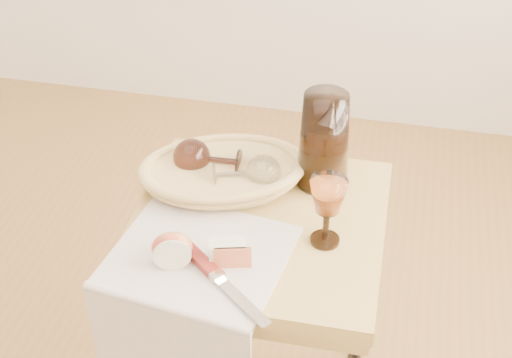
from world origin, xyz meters
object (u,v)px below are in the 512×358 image
(bread_basket, at_px, (223,174))
(table_knife, at_px, (220,279))
(tea_towel, at_px, (199,255))
(pitcher, at_px, (324,140))
(goblet_lying_a, at_px, (212,159))
(side_table, at_px, (258,328))
(goblet_lying_b, at_px, (243,174))
(wine_goblet, at_px, (327,212))
(apple_half, at_px, (172,248))

(bread_basket, distance_m, table_knife, 0.31)
(tea_towel, distance_m, pitcher, 0.37)
(tea_towel, distance_m, bread_basket, 0.24)
(bread_basket, height_order, goblet_lying_a, goblet_lying_a)
(tea_towel, bearing_deg, goblet_lying_a, 107.34)
(tea_towel, bearing_deg, side_table, 64.64)
(side_table, bearing_deg, pitcher, 55.93)
(bread_basket, distance_m, goblet_lying_a, 0.04)
(goblet_lying_a, relative_size, table_knife, 0.54)
(goblet_lying_b, bearing_deg, table_knife, -104.50)
(tea_towel, relative_size, goblet_lying_a, 2.46)
(side_table, relative_size, bread_basket, 2.02)
(wine_goblet, relative_size, apple_half, 1.96)
(goblet_lying_a, xyz_separation_m, apple_half, (-0.00, -0.28, -0.01))
(goblet_lying_b, bearing_deg, pitcher, 6.24)
(goblet_lying_a, height_order, table_knife, goblet_lying_a)
(side_table, xyz_separation_m, apple_half, (-0.13, -0.16, 0.37))
(goblet_lying_a, bearing_deg, goblet_lying_b, 154.47)
(goblet_lying_a, bearing_deg, apple_half, 87.69)
(tea_towel, relative_size, bread_basket, 1.01)
(goblet_lying_a, bearing_deg, wine_goblet, 148.81)
(side_table, distance_m, wine_goblet, 0.43)
(tea_towel, relative_size, wine_goblet, 2.17)
(wine_goblet, distance_m, table_knife, 0.24)
(wine_goblet, bearing_deg, apple_half, -155.16)
(goblet_lying_b, bearing_deg, goblet_lying_a, 136.97)
(goblet_lying_b, xyz_separation_m, wine_goblet, (0.20, -0.12, 0.03))
(bread_basket, height_order, wine_goblet, wine_goblet)
(tea_towel, height_order, table_knife, table_knife)
(tea_towel, xyz_separation_m, goblet_lying_a, (-0.04, 0.25, 0.05))
(tea_towel, distance_m, goblet_lying_a, 0.26)
(bread_basket, height_order, table_knife, bread_basket)
(side_table, height_order, goblet_lying_b, goblet_lying_b)
(side_table, xyz_separation_m, goblet_lying_a, (-0.13, 0.12, 0.38))
(goblet_lying_b, bearing_deg, tea_towel, -118.86)
(goblet_lying_b, height_order, pitcher, pitcher)
(side_table, bearing_deg, bread_basket, 134.36)
(table_knife, bearing_deg, goblet_lying_a, 147.58)
(side_table, bearing_deg, wine_goblet, -14.17)
(goblet_lying_a, distance_m, pitcher, 0.25)
(pitcher, xyz_separation_m, table_knife, (-0.14, -0.36, -0.09))
(side_table, distance_m, bread_basket, 0.39)
(wine_goblet, bearing_deg, side_table, 165.83)
(goblet_lying_b, height_order, wine_goblet, wine_goblet)
(goblet_lying_b, relative_size, wine_goblet, 0.83)
(tea_towel, xyz_separation_m, wine_goblet, (0.23, 0.10, 0.07))
(side_table, height_order, bread_basket, bread_basket)
(table_knife, bearing_deg, goblet_lying_b, 134.71)
(tea_towel, xyz_separation_m, bread_basket, (-0.01, 0.24, 0.02))
(goblet_lying_a, relative_size, apple_half, 1.73)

